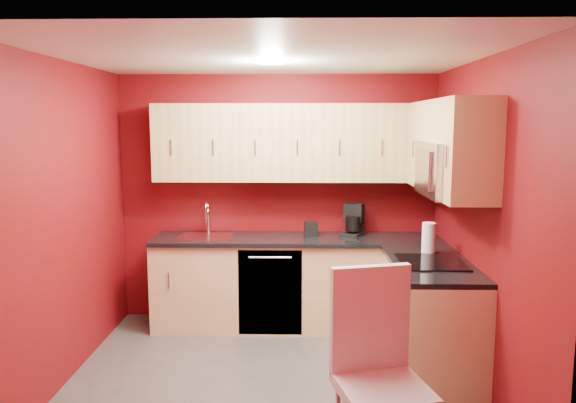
{
  "coord_description": "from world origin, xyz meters",
  "views": [
    {
      "loc": [
        0.23,
        -4.19,
        2.02
      ],
      "look_at": [
        0.13,
        0.55,
        1.35
      ],
      "focal_mm": 35.0,
      "sensor_mm": 36.0,
      "label": 1
    }
  ],
  "objects_px": {
    "microwave": "(449,169)",
    "sink": "(206,233)",
    "coffee_maker": "(352,220)",
    "dining_chair": "(383,379)",
    "paper_towel": "(429,238)",
    "napkin_holder": "(311,229)"
  },
  "relations": [
    {
      "from": "microwave",
      "to": "sink",
      "type": "xyz_separation_m",
      "value": [
        -2.09,
        1.0,
        -0.72
      ]
    },
    {
      "from": "coffee_maker",
      "to": "dining_chair",
      "type": "distance_m",
      "value": 2.53
    },
    {
      "from": "sink",
      "to": "paper_towel",
      "type": "distance_m",
      "value": 2.14
    },
    {
      "from": "microwave",
      "to": "paper_towel",
      "type": "distance_m",
      "value": 0.7
    },
    {
      "from": "sink",
      "to": "coffee_maker",
      "type": "height_order",
      "value": "sink"
    },
    {
      "from": "microwave",
      "to": "paper_towel",
      "type": "bearing_deg",
      "value": 102.0
    },
    {
      "from": "microwave",
      "to": "coffee_maker",
      "type": "bearing_deg",
      "value": 121.14
    },
    {
      "from": "sink",
      "to": "napkin_holder",
      "type": "xyz_separation_m",
      "value": [
        1.04,
        0.07,
        0.03
      ]
    },
    {
      "from": "coffee_maker",
      "to": "dining_chair",
      "type": "bearing_deg",
      "value": -66.1
    },
    {
      "from": "coffee_maker",
      "to": "paper_towel",
      "type": "distance_m",
      "value": 0.96
    },
    {
      "from": "coffee_maker",
      "to": "napkin_holder",
      "type": "bearing_deg",
      "value": -153.12
    },
    {
      "from": "napkin_holder",
      "to": "paper_towel",
      "type": "relative_size",
      "value": 0.51
    },
    {
      "from": "microwave",
      "to": "napkin_holder",
      "type": "relative_size",
      "value": 5.6
    },
    {
      "from": "paper_towel",
      "to": "dining_chair",
      "type": "relative_size",
      "value": 0.22
    },
    {
      "from": "sink",
      "to": "napkin_holder",
      "type": "distance_m",
      "value": 1.04
    },
    {
      "from": "paper_towel",
      "to": "coffee_maker",
      "type": "bearing_deg",
      "value": 127.56
    },
    {
      "from": "microwave",
      "to": "sink",
      "type": "bearing_deg",
      "value": 154.4
    },
    {
      "from": "napkin_holder",
      "to": "dining_chair",
      "type": "xyz_separation_m",
      "value": [
        0.36,
        -2.47,
        -0.38
      ]
    },
    {
      "from": "sink",
      "to": "napkin_holder",
      "type": "relative_size",
      "value": 3.83
    },
    {
      "from": "paper_towel",
      "to": "dining_chair",
      "type": "height_order",
      "value": "dining_chair"
    },
    {
      "from": "microwave",
      "to": "dining_chair",
      "type": "distance_m",
      "value": 1.89
    },
    {
      "from": "microwave",
      "to": "coffee_maker",
      "type": "distance_m",
      "value": 1.4
    }
  ]
}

